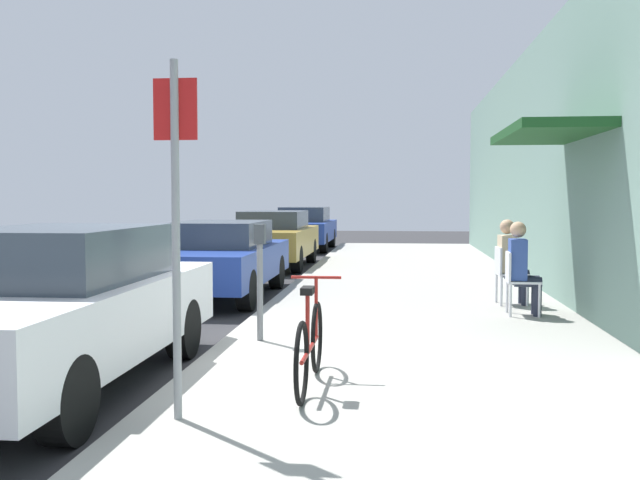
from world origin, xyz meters
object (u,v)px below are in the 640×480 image
parking_meter (260,273)px  parked_car_0 (54,306)px  seated_patron_0 (522,265)px  cafe_chair_1 (506,271)px  parked_car_1 (219,258)px  parked_car_2 (273,238)px  street_sign (176,211)px  parked_car_3 (304,228)px  cafe_chair_0 (517,279)px  seated_patron_1 (511,259)px  bicycle_0 (310,345)px

parking_meter → parked_car_0: bearing=-131.2°
seated_patron_0 → cafe_chair_1: bearing=93.5°
parked_car_1 → parked_car_2: parked_car_2 is taller
street_sign → parked_car_3: bearing=94.6°
cafe_chair_0 → parked_car_0: bearing=-140.5°
parking_meter → seated_patron_0: (3.25, 2.12, -0.07)m
seated_patron_0 → seated_patron_1: same height
seated_patron_0 → parked_car_3: bearing=109.5°
parked_car_3 → cafe_chair_0: (4.74, -13.52, -0.11)m
cafe_chair_0 → parked_car_3: bearing=109.3°
parked_car_1 → bicycle_0: bearing=-68.9°
street_sign → bicycle_0: (0.85, 0.96, -1.16)m
cafe_chair_0 → seated_patron_1: (0.06, 0.98, 0.19)m
parked_car_3 → parking_meter: bearing=-84.3°
parked_car_2 → seated_patron_1: 8.13m
parked_car_0 → bicycle_0: size_ratio=2.57×
street_sign → parked_car_1: bearing=102.0°
parked_car_1 → parked_car_3: bearing=90.0°
bicycle_0 → parked_car_0: bearing=176.7°
parked_car_1 → bicycle_0: 6.55m
parked_car_0 → cafe_chair_1: (4.74, 4.88, -0.13)m
parked_car_2 → bicycle_0: bearing=-78.5°
parked_car_1 → seated_patron_0: 5.23m
parking_meter → bicycle_0: (0.80, -1.91, -0.41)m
bicycle_0 → cafe_chair_1: 5.56m
bicycle_0 → seated_patron_0: 4.73m
parked_car_0 → cafe_chair_0: size_ratio=5.06×
parked_car_0 → parked_car_1: bearing=90.0°
parked_car_1 → cafe_chair_1: (4.74, -1.09, -0.07)m
parked_car_0 → parked_car_3: bearing=90.0°
parked_car_3 → seated_patron_0: parked_car_3 is taller
parked_car_0 → parked_car_2: size_ratio=1.00×
parked_car_2 → seated_patron_0: bearing=-57.5°
parked_car_2 → parking_meter: bearing=-80.9°
bicycle_0 → street_sign: bearing=-131.6°
parked_car_3 → seated_patron_1: (4.80, -12.54, 0.08)m
parked_car_2 → parked_car_3: 5.98m
parking_meter → cafe_chair_1: bearing=44.3°
parked_car_3 → cafe_chair_0: size_ratio=5.06×
bicycle_0 → seated_patron_0: (2.44, 4.04, 0.34)m
cafe_chair_0 → seated_patron_0: seated_patron_0 is taller
parked_car_1 → cafe_chair_1: parked_car_1 is taller
street_sign → parking_meter: bearing=89.0°
seated_patron_0 → parked_car_2: bearing=122.5°
cafe_chair_1 → cafe_chair_0: bearing=-90.0°
street_sign → cafe_chair_0: size_ratio=2.99×
parked_car_0 → bicycle_0: 2.37m
seated_patron_1 → parked_car_2: bearing=126.2°
parked_car_1 → parked_car_0: bearing=-90.0°
parked_car_1 → parked_car_3: size_ratio=1.00×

